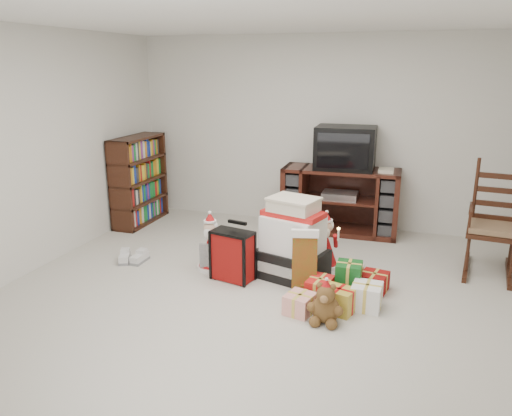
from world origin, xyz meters
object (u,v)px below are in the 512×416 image
at_px(bookshelf, 139,182).
at_px(mrs_claus_figurine, 211,247).
at_px(sneaker_pair, 132,258).
at_px(teddy_bear, 326,305).
at_px(crt_television, 345,148).
at_px(tv_stand, 340,201).
at_px(gift_pile, 293,244).
at_px(rocking_chair, 491,233).
at_px(gift_cluster, 342,287).
at_px(red_suitcase, 233,255).
at_px(santa_figurine, 325,246).

height_order(bookshelf, mrs_claus_figurine, bookshelf).
relative_size(mrs_claus_figurine, sneaker_pair, 1.91).
relative_size(teddy_bear, crt_television, 0.48).
relative_size(tv_stand, gift_pile, 1.80).
bearing_deg(rocking_chair, crt_television, 161.18).
xyz_separation_m(rocking_chair, crt_television, (-1.67, 0.78, 0.69)).
height_order(bookshelf, rocking_chair, rocking_chair).
distance_m(gift_cluster, crt_television, 2.21).
xyz_separation_m(gift_pile, red_suitcase, (-0.56, -0.25, -0.10)).
relative_size(tv_stand, bookshelf, 1.25).
distance_m(tv_stand, crt_television, 0.69).
xyz_separation_m(bookshelf, mrs_claus_figurine, (1.58, -1.23, -0.33)).
height_order(gift_pile, teddy_bear, gift_pile).
bearing_deg(crt_television, red_suitcase, -115.35).
relative_size(rocking_chair, santa_figurine, 1.96).
relative_size(gift_pile, gift_cluster, 0.78).
xyz_separation_m(tv_stand, red_suitcase, (-0.77, -1.87, -0.16)).
bearing_deg(rocking_chair, teddy_bear, -124.45).
distance_m(red_suitcase, mrs_claus_figurine, 0.38).
height_order(tv_stand, rocking_chair, rocking_chair).
distance_m(santa_figurine, sneaker_pair, 2.13).
height_order(tv_stand, crt_television, crt_television).
relative_size(sneaker_pair, gift_cluster, 0.31).
relative_size(teddy_bear, mrs_claus_figurine, 0.56).
height_order(bookshelf, santa_figurine, bookshelf).
height_order(red_suitcase, sneaker_pair, red_suitcase).
bearing_deg(red_suitcase, sneaker_pair, -172.38).
bearing_deg(rocking_chair, gift_cluster, -132.87).
relative_size(tv_stand, gift_cluster, 1.40).
relative_size(red_suitcase, mrs_claus_figurine, 0.97).
height_order(santa_figurine, sneaker_pair, santa_figurine).
relative_size(rocking_chair, mrs_claus_figurine, 1.94).
relative_size(gift_pile, mrs_claus_figurine, 1.31).
relative_size(tv_stand, santa_figurine, 2.39).
distance_m(teddy_bear, sneaker_pair, 2.39).
height_order(sneaker_pair, crt_television, crt_television).
height_order(rocking_chair, sneaker_pair, rocking_chair).
xyz_separation_m(red_suitcase, crt_television, (0.81, 1.86, 0.85)).
bearing_deg(red_suitcase, rocking_chair, 35.67).
bearing_deg(tv_stand, teddy_bear, -84.93).
relative_size(santa_figurine, crt_television, 0.83).
bearing_deg(teddy_bear, red_suitcase, 151.65).
relative_size(teddy_bear, sneaker_pair, 1.08).
xyz_separation_m(santa_figurine, gift_cluster, (0.30, -0.72, -0.11)).
relative_size(santa_figurine, gift_cluster, 0.58).
bearing_deg(bookshelf, mrs_claus_figurine, -37.76).
relative_size(bookshelf, sneaker_pair, 3.62).
xyz_separation_m(teddy_bear, mrs_claus_figurine, (-1.38, 0.77, 0.09)).
height_order(mrs_claus_figurine, gift_cluster, mrs_claus_figurine).
xyz_separation_m(bookshelf, crt_television, (2.71, 0.44, 0.54)).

